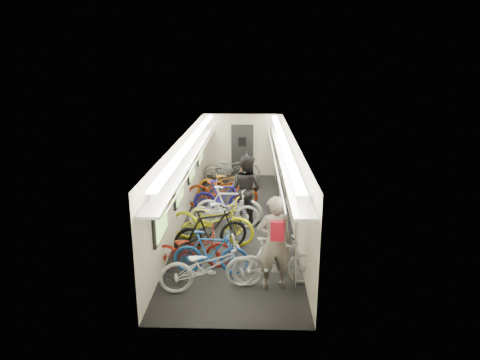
# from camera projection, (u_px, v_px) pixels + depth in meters

# --- Properties ---
(train_car_shell) EXTENTS (10.00, 10.00, 10.00)m
(train_car_shell) POSITION_uv_depth(u_px,v_px,m) (226.00, 158.00, 12.29)
(train_car_shell) COLOR black
(train_car_shell) RESTS_ON ground
(bicycle_0) EXTENTS (2.05, 1.12, 1.02)m
(bicycle_0) POSITION_uv_depth(u_px,v_px,m) (209.00, 266.00, 8.33)
(bicycle_0) COLOR silver
(bicycle_0) RESTS_ON ground
(bicycle_1) EXTENTS (1.63, 0.53, 0.97)m
(bicycle_1) POSITION_uv_depth(u_px,v_px,m) (211.00, 253.00, 8.97)
(bicycle_1) COLOR #1C54AB
(bicycle_1) RESTS_ON ground
(bicycle_2) EXTENTS (1.81, 0.85, 0.92)m
(bicycle_2) POSITION_uv_depth(u_px,v_px,m) (192.00, 249.00, 9.20)
(bicycle_2) COLOR maroon
(bicycle_2) RESTS_ON ground
(bicycle_3) EXTENTS (1.86, 1.22, 1.09)m
(bicycle_3) POSITION_uv_depth(u_px,v_px,m) (211.00, 230.00, 9.98)
(bicycle_3) COLOR black
(bicycle_3) RESTS_ON ground
(bicycle_4) EXTENTS (2.30, 1.30, 1.14)m
(bicycle_4) POSITION_uv_depth(u_px,v_px,m) (212.00, 220.00, 10.53)
(bicycle_4) COLOR #D1D113
(bicycle_4) RESTS_ON ground
(bicycle_5) EXTENTS (1.85, 0.56, 1.10)m
(bicycle_5) POSITION_uv_depth(u_px,v_px,m) (229.00, 205.00, 11.66)
(bicycle_5) COLOR white
(bicycle_5) RESTS_ON ground
(bicycle_6) EXTENTS (1.92, 0.81, 0.99)m
(bicycle_6) POSITION_uv_depth(u_px,v_px,m) (224.00, 211.00, 11.41)
(bicycle_6) COLOR silver
(bicycle_6) RESTS_ON ground
(bicycle_7) EXTENTS (1.72, 0.57, 1.02)m
(bicycle_7) POSITION_uv_depth(u_px,v_px,m) (222.00, 197.00, 12.50)
(bicycle_7) COLOR navy
(bicycle_7) RESTS_ON ground
(bicycle_8) EXTENTS (2.24, 0.90, 1.15)m
(bicycle_8) POSITION_uv_depth(u_px,v_px,m) (222.00, 189.00, 13.02)
(bicycle_8) COLOR maroon
(bicycle_8) RESTS_ON ground
(bicycle_9) EXTENTS (1.64, 0.96, 0.95)m
(bicycle_9) POSITION_uv_depth(u_px,v_px,m) (225.00, 181.00, 14.26)
(bicycle_9) COLOR black
(bicycle_9) RESTS_ON ground
(bicycle_10) EXTENTS (2.16, 1.18, 1.07)m
(bicycle_10) POSITION_uv_depth(u_px,v_px,m) (228.00, 182.00, 13.93)
(bicycle_10) COLOR #B96711
(bicycle_10) RESTS_ON ground
(bicycle_11) EXTENTS (1.79, 0.68, 1.05)m
(bicycle_11) POSITION_uv_depth(u_px,v_px,m) (276.00, 261.00, 8.49)
(bicycle_11) COLOR silver
(bicycle_11) RESTS_ON ground
(bicycle_12) EXTENTS (1.80, 0.66, 0.94)m
(bicycle_12) POSITION_uv_depth(u_px,v_px,m) (229.00, 171.00, 15.54)
(bicycle_12) COLOR slate
(bicycle_12) RESTS_ON ground
(bicycle_14) EXTENTS (2.14, 0.85, 1.10)m
(bicycle_14) POSITION_uv_depth(u_px,v_px,m) (232.00, 168.00, 15.73)
(bicycle_14) COLOR slate
(bicycle_14) RESTS_ON ground
(passenger_near) EXTENTS (0.76, 0.57, 1.91)m
(passenger_near) POSITION_uv_depth(u_px,v_px,m) (274.00, 242.00, 8.34)
(passenger_near) COLOR gray
(passenger_near) RESTS_ON ground
(passenger_mid) EXTENTS (1.18, 1.13, 1.92)m
(passenger_mid) POSITION_uv_depth(u_px,v_px,m) (246.00, 189.00, 11.75)
(passenger_mid) COLOR black
(passenger_mid) RESTS_ON ground
(backpack) EXTENTS (0.27, 0.16, 0.38)m
(backpack) POSITION_uv_depth(u_px,v_px,m) (278.00, 231.00, 8.05)
(backpack) COLOR #AE1125
(backpack) RESTS_ON passenger_near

